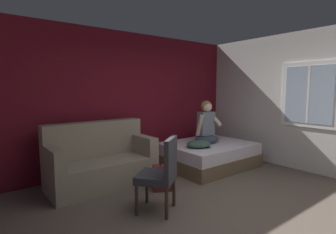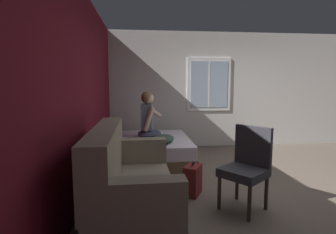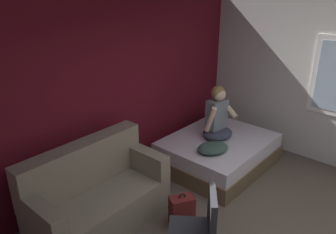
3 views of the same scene
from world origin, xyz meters
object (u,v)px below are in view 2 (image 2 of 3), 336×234
(bed, at_px, (152,150))
(backpack, at_px, (192,181))
(person_seated, at_px, (148,119))
(throw_pillow, at_px, (163,139))
(couch, at_px, (128,188))
(cell_phone, at_px, (166,141))
(side_chair, at_px, (247,164))

(bed, xyz_separation_m, backpack, (-1.52, -0.48, -0.04))
(person_seated, xyz_separation_m, throw_pillow, (-0.46, -0.24, -0.29))
(bed, relative_size, person_seated, 2.03)
(couch, bearing_deg, cell_phone, -17.08)
(side_chair, height_order, throw_pillow, side_chair)
(bed, distance_m, side_chair, 2.24)
(bed, height_order, side_chair, side_chair)
(bed, xyz_separation_m, side_chair, (-1.96, -1.05, 0.30))
(backpack, distance_m, throw_pillow, 1.17)
(backpack, bearing_deg, person_seated, 19.26)
(bed, height_order, couch, couch)
(person_seated, relative_size, throw_pillow, 1.82)
(bed, xyz_separation_m, person_seated, (0.01, 0.06, 0.60))
(person_seated, relative_size, cell_phone, 6.08)
(bed, bearing_deg, side_chair, -151.92)
(couch, distance_m, throw_pillow, 1.83)
(bed, bearing_deg, backpack, -162.64)
(throw_pillow, bearing_deg, couch, 163.33)
(couch, xyz_separation_m, side_chair, (0.23, -1.39, 0.14))
(throw_pillow, distance_m, cell_phone, 0.17)
(side_chair, xyz_separation_m, cell_phone, (1.67, 0.80, -0.05))
(side_chair, bearing_deg, bed, 28.08)
(bed, relative_size, throw_pillow, 3.70)
(person_seated, relative_size, backpack, 1.91)
(bed, distance_m, cell_phone, 0.46)
(backpack, relative_size, cell_phone, 3.18)
(person_seated, height_order, throw_pillow, person_seated)
(couch, distance_m, side_chair, 1.41)
(side_chair, bearing_deg, cell_phone, 25.75)
(side_chair, distance_m, person_seated, 2.28)
(throw_pillow, height_order, cell_phone, throw_pillow)
(couch, relative_size, cell_phone, 11.88)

